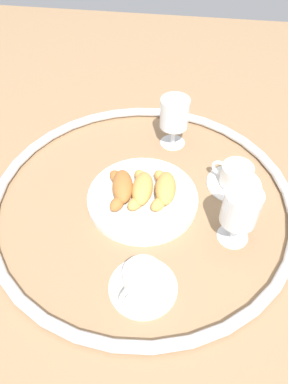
# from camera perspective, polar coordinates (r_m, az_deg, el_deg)

# --- Properties ---
(ground_plane) EXTENTS (2.20, 2.20, 0.00)m
(ground_plane) POSITION_cam_1_polar(r_m,az_deg,el_deg) (0.87, -0.21, -1.43)
(ground_plane) COLOR #997551
(table_chrome_rim) EXTENTS (0.72, 0.72, 0.02)m
(table_chrome_rim) POSITION_cam_1_polar(r_m,az_deg,el_deg) (0.86, -0.22, -0.91)
(table_chrome_rim) COLOR silver
(table_chrome_rim) RESTS_ON ground_plane
(pastry_plate) EXTENTS (0.26, 0.26, 0.02)m
(pastry_plate) POSITION_cam_1_polar(r_m,az_deg,el_deg) (0.86, 0.00, -0.78)
(pastry_plate) COLOR white
(pastry_plate) RESTS_ON ground_plane
(croissant_large) EXTENTS (0.14, 0.07, 0.04)m
(croissant_large) POSITION_cam_1_polar(r_m,az_deg,el_deg) (0.84, 3.20, 0.55)
(croissant_large) COLOR #D6994C
(croissant_large) RESTS_ON pastry_plate
(croissant_small) EXTENTS (0.14, 0.06, 0.04)m
(croissant_small) POSITION_cam_1_polar(r_m,az_deg,el_deg) (0.84, -0.22, 0.62)
(croissant_small) COLOR #D6994C
(croissant_small) RESTS_ON pastry_plate
(croissant_extra) EXTENTS (0.13, 0.08, 0.04)m
(croissant_extra) POSITION_cam_1_polar(r_m,az_deg,el_deg) (0.84, -3.62, 0.65)
(croissant_extra) COLOR #AD6B33
(croissant_extra) RESTS_ON pastry_plate
(coffee_cup_near) EXTENTS (0.14, 0.14, 0.06)m
(coffee_cup_near) POSITION_cam_1_polar(r_m,az_deg,el_deg) (0.72, -0.23, -13.87)
(coffee_cup_near) COLOR white
(coffee_cup_near) RESTS_ON ground_plane
(coffee_cup_far) EXTENTS (0.14, 0.14, 0.06)m
(coffee_cup_far) POSITION_cam_1_polar(r_m,az_deg,el_deg) (0.92, 14.09, 2.28)
(coffee_cup_far) COLOR white
(coffee_cup_far) RESTS_ON ground_plane
(juice_glass_left) EXTENTS (0.08, 0.08, 0.14)m
(juice_glass_left) POSITION_cam_1_polar(r_m,az_deg,el_deg) (0.76, 14.87, -2.63)
(juice_glass_left) COLOR white
(juice_glass_left) RESTS_ON ground_plane
(juice_glass_right) EXTENTS (0.08, 0.08, 0.14)m
(juice_glass_right) POSITION_cam_1_polar(r_m,az_deg,el_deg) (0.97, 4.79, 11.88)
(juice_glass_right) COLOR white
(juice_glass_right) RESTS_ON ground_plane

